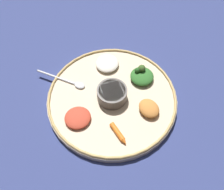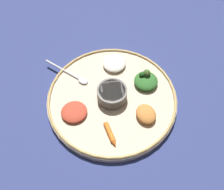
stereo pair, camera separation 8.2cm
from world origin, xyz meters
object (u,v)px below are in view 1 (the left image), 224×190
Objects in this scene: spoon at (68,81)px; carrot_near_spoon at (118,133)px; greens_pile at (142,76)px; center_bowl at (112,94)px.

spoon is 2.44× the size of carrot_near_spoon.
greens_pile is 1.50× the size of carrot_near_spoon.
center_bowl is 0.12m from greens_pile.
spoon is 1.62× the size of greens_pile.
spoon is at bearing -18.44° from center_bowl.
greens_pile reaches higher than carrot_near_spoon.
center_bowl reaches higher than spoon.
center_bowl is 0.13m from carrot_near_spoon.
spoon is at bearing 8.01° from greens_pile.
spoon is (0.14, -0.05, -0.02)m from center_bowl.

